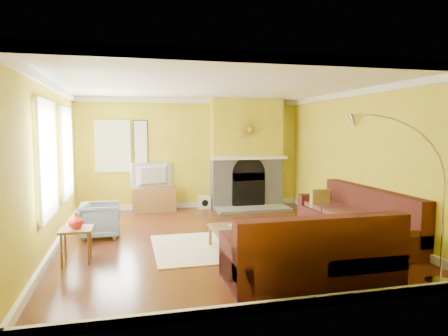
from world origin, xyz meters
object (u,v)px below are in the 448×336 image
object	(u,v)px
coffee_table	(242,240)
side_table	(77,245)
sectional_sofa	(303,222)
media_console	(154,200)
armchair	(100,220)
arc_lamp	(404,205)

from	to	relation	value
coffee_table	side_table	distance (m)	2.50
sectional_sofa	coffee_table	bearing A→B (deg)	174.01
media_console	sectional_sofa	bearing A→B (deg)	-59.72
armchair	arc_lamp	xyz separation A→B (m)	(3.66, -3.37, 0.73)
media_console	arc_lamp	xyz separation A→B (m)	(2.57, -5.51, 0.77)
armchair	arc_lamp	size ratio (longest dim) A/B	0.33
media_console	arc_lamp	distance (m)	6.13
side_table	arc_lamp	bearing A→B (deg)	-27.37
sectional_sofa	side_table	bearing A→B (deg)	176.91
armchair	sectional_sofa	bearing A→B (deg)	-115.32
armchair	side_table	size ratio (longest dim) A/B	1.38
armchair	side_table	distance (m)	1.37
armchair	arc_lamp	distance (m)	5.03
coffee_table	side_table	size ratio (longest dim) A/B	1.92
coffee_table	armchair	distance (m)	2.66
media_console	side_table	xyz separation A→B (m)	(-1.34, -3.48, -0.03)
side_table	arc_lamp	size ratio (longest dim) A/B	0.24
coffee_table	armchair	size ratio (longest dim) A/B	1.40
media_console	side_table	distance (m)	3.73
side_table	coffee_table	bearing A→B (deg)	-1.94
coffee_table	media_console	world-z (taller)	media_console
media_console	side_table	bearing A→B (deg)	-111.14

